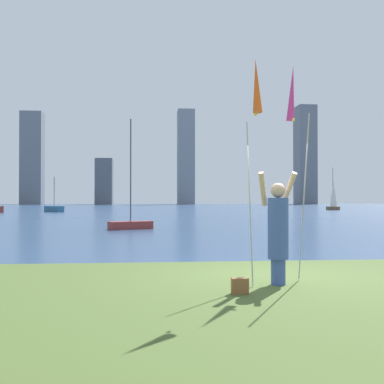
# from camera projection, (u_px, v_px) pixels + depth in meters

# --- Properties ---
(ground) EXTENTS (120.00, 138.00, 0.12)m
(ground) POSITION_uv_depth(u_px,v_px,m) (167.00, 211.00, 60.13)
(ground) COLOR #475B28
(person) EXTENTS (0.74, 0.55, 2.02)m
(person) POSITION_uv_depth(u_px,v_px,m) (278.00, 229.00, 8.50)
(person) COLOR #3F59A5
(person) RESTS_ON ground
(kite_flag_left) EXTENTS (0.16, 0.96, 3.90)m
(kite_flag_left) POSITION_uv_depth(u_px,v_px,m) (256.00, 93.00, 8.03)
(kite_flag_left) COLOR #B2B2B7
(kite_flag_left) RESTS_ON ground
(kite_flag_right) EXTENTS (0.16, 1.20, 4.10)m
(kite_flag_right) POSITION_uv_depth(u_px,v_px,m) (292.00, 100.00, 9.30)
(kite_flag_right) COLOR #B2B2B7
(kite_flag_right) RESTS_ON ground
(bag) EXTENTS (0.27, 0.14, 0.25)m
(bag) POSITION_uv_depth(u_px,v_px,m) (240.00, 286.00, 7.66)
(bag) COLOR brown
(bag) RESTS_ON ground
(sailboat_0) EXTENTS (1.26, 2.03, 5.56)m
(sailboat_0) POSITION_uv_depth(u_px,v_px,m) (333.00, 197.00, 62.39)
(sailboat_0) COLOR brown
(sailboat_0) RESTS_ON ground
(sailboat_4) EXTENTS (2.37, 2.19, 3.95)m
(sailboat_4) POSITION_uv_depth(u_px,v_px,m) (54.00, 209.00, 53.53)
(sailboat_4) COLOR #2D6084
(sailboat_4) RESTS_ON ground
(sailboat_8) EXTENTS (2.27, 1.53, 5.49)m
(sailboat_8) POSITION_uv_depth(u_px,v_px,m) (131.00, 223.00, 23.69)
(sailboat_8) COLOR maroon
(sailboat_8) RESTS_ON ground
(skyline_tower_0) EXTENTS (5.14, 4.42, 22.74)m
(skyline_tower_0) POSITION_uv_depth(u_px,v_px,m) (32.00, 158.00, 117.23)
(skyline_tower_0) COLOR slate
(skyline_tower_0) RESTS_ON ground
(skyline_tower_1) EXTENTS (4.10, 5.08, 11.20)m
(skyline_tower_1) POSITION_uv_depth(u_px,v_px,m) (104.00, 182.00, 116.54)
(skyline_tower_1) COLOR #565B66
(skyline_tower_1) RESTS_ON ground
(skyline_tower_2) EXTENTS (4.23, 5.04, 23.98)m
(skyline_tower_2) POSITION_uv_depth(u_px,v_px,m) (186.00, 157.00, 121.56)
(skyline_tower_2) COLOR gray
(skyline_tower_2) RESTS_ON ground
(skyline_tower_3) EXTENTS (4.64, 5.87, 25.70)m
(skyline_tower_3) POSITION_uv_depth(u_px,v_px,m) (305.00, 155.00, 125.21)
(skyline_tower_3) COLOR slate
(skyline_tower_3) RESTS_ON ground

